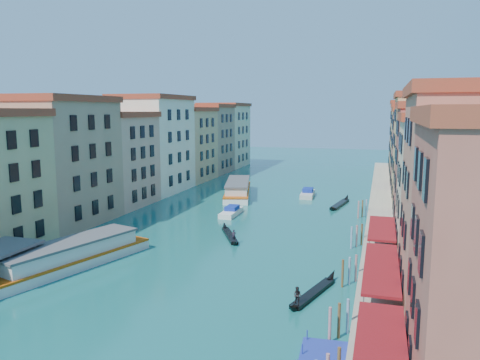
# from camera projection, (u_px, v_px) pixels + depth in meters

# --- Properties ---
(left_bank_palazzos) EXTENTS (12.80, 128.40, 21.00)m
(left_bank_palazzos) POSITION_uv_depth(u_px,v_px,m) (140.00, 150.00, 96.25)
(left_bank_palazzos) COLOR beige
(left_bank_palazzos) RESTS_ON ground
(right_bank_palazzos) EXTENTS (12.80, 128.40, 21.00)m
(right_bank_palazzos) POSITION_uv_depth(u_px,v_px,m) (431.00, 157.00, 80.49)
(right_bank_palazzos) COLOR #A34E3D
(right_bank_palazzos) RESTS_ON ground
(quay) EXTENTS (4.00, 140.00, 1.00)m
(quay) POSITION_uv_depth(u_px,v_px,m) (380.00, 207.00, 84.15)
(quay) COLOR #A49B84
(quay) RESTS_ON ground
(restaurant_awnings) EXTENTS (3.20, 44.55, 3.12)m
(restaurant_awnings) POSITION_uv_depth(u_px,v_px,m) (381.00, 269.00, 43.98)
(restaurant_awnings) COLOR maroon
(restaurant_awnings) RESTS_ON ground
(mooring_poles_right) EXTENTS (1.44, 54.24, 3.20)m
(mooring_poles_right) POSITION_uv_depth(u_px,v_px,m) (351.00, 264.00, 50.60)
(mooring_poles_right) COLOR brown
(mooring_poles_right) RESTS_ON ground
(vaporetto_near) EXTENTS (10.10, 21.06, 3.06)m
(vaporetto_near) POSITION_uv_depth(u_px,v_px,m) (70.00, 255.00, 53.23)
(vaporetto_near) COLOR silver
(vaporetto_near) RESTS_ON ground
(vaporetto_far) EXTENTS (9.88, 21.57, 3.13)m
(vaporetto_far) POSITION_uv_depth(u_px,v_px,m) (238.00, 189.00, 98.22)
(vaporetto_far) COLOR white
(vaporetto_far) RESTS_ON ground
(gondola_fore) EXTENTS (5.73, 9.91, 2.15)m
(gondola_fore) POSITION_uv_depth(u_px,v_px,m) (230.00, 234.00, 66.05)
(gondola_fore) COLOR black
(gondola_fore) RESTS_ON ground
(gondola_right) EXTENTS (3.90, 10.77, 2.19)m
(gondola_right) POSITION_uv_depth(u_px,v_px,m) (313.00, 292.00, 45.09)
(gondola_right) COLOR black
(gondola_right) RESTS_ON ground
(gondola_far) EXTENTS (3.13, 12.77, 1.81)m
(gondola_far) POSITION_uv_depth(u_px,v_px,m) (340.00, 203.00, 88.07)
(gondola_far) COLOR black
(gondola_far) RESTS_ON ground
(motorboat_mid) EXTENTS (2.32, 7.28, 1.50)m
(motorboat_mid) POSITION_uv_depth(u_px,v_px,m) (231.00, 212.00, 79.99)
(motorboat_mid) COLOR white
(motorboat_mid) RESTS_ON ground
(motorboat_far) EXTENTS (2.98, 8.08, 1.64)m
(motorboat_far) POSITION_uv_depth(u_px,v_px,m) (308.00, 193.00, 97.19)
(motorboat_far) COLOR silver
(motorboat_far) RESTS_ON ground
(blue_dock) EXTENTS (3.86, 5.55, 0.45)m
(blue_dock) POSITION_uv_depth(u_px,v_px,m) (325.00, 360.00, 33.10)
(blue_dock) COLOR #2235A3
(blue_dock) RESTS_ON ground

